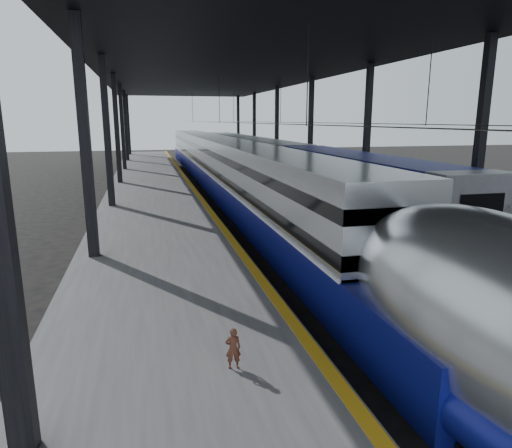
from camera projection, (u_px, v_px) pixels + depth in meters
name	position (u px, v px, depth m)	size (l,w,h in m)	color
ground	(295.00, 325.00, 12.91)	(160.00, 160.00, 0.00)	black
platform	(153.00, 198.00, 30.93)	(6.00, 80.00, 1.00)	#4C4C4F
yellow_strip	(194.00, 189.00, 31.47)	(0.30, 80.00, 0.01)	#CA9213
rails	(266.00, 199.00, 32.87)	(6.52, 80.00, 0.16)	slate
canopy	(229.00, 67.00, 30.26)	(18.00, 75.00, 9.47)	black
tgv_train	(225.00, 170.00, 34.52)	(2.97, 65.20, 4.26)	silver
second_train	(268.00, 162.00, 41.32)	(2.85, 56.05, 3.93)	navy
child	(233.00, 348.00, 8.71)	(0.30, 0.20, 0.83)	#442216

